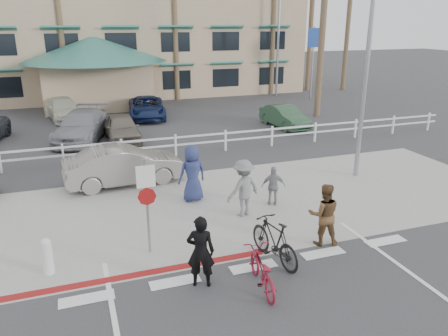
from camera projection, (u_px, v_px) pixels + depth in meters
name	position (u px, v px, depth m)	size (l,w,h in m)	color
ground	(263.00, 280.00, 10.37)	(140.00, 140.00, 0.00)	#333335
bike_path	(305.00, 334.00, 8.59)	(12.00, 16.00, 0.01)	#333335
sidewalk_plaza	(207.00, 207.00, 14.39)	(22.00, 7.00, 0.01)	gray
cross_street	(178.00, 170.00, 17.96)	(40.00, 5.00, 0.01)	#333335
parking_lot	(141.00, 122.00, 26.44)	(50.00, 16.00, 0.01)	#333335
curb_red	(129.00, 276.00, 10.50)	(7.00, 0.25, 0.02)	maroon
rail_fence	(178.00, 145.00, 19.75)	(29.40, 0.16, 1.00)	silver
building	(135.00, 23.00, 36.86)	(28.00, 16.00, 11.30)	tan
sign_post	(147.00, 202.00, 11.15)	(0.50, 0.10, 2.90)	gray
bollard_0	(47.00, 256.00, 10.49)	(0.26, 0.26, 0.95)	silver
streetlight_0	(367.00, 59.00, 15.89)	(0.60, 2.00, 9.00)	gray
streetlight_1	(278.00, 35.00, 34.06)	(0.60, 2.00, 9.50)	gray
info_sign	(312.00, 62.00, 33.53)	(1.20, 0.16, 5.60)	navy
palm_3	(57.00, 2.00, 29.18)	(4.00, 4.00, 14.00)	#21501E
palm_5	(174.00, 11.00, 31.86)	(4.00, 4.00, 13.00)	#21501E
palm_7	(274.00, 5.00, 34.23)	(4.00, 4.00, 14.00)	#21501E
palm_9	(349.00, 12.00, 36.60)	(4.00, 4.00, 13.00)	#21501E
palm_11	(325.00, 0.00, 25.88)	(4.00, 4.00, 14.00)	#21501E
bike_red	(262.00, 270.00, 9.92)	(0.61, 1.76, 0.92)	maroon
rider_red	(201.00, 252.00, 9.90)	(0.64, 0.42, 1.75)	black
bike_black	(274.00, 241.00, 10.99)	(0.55, 1.95, 1.17)	black
rider_black	(324.00, 214.00, 11.78)	(0.86, 0.67, 1.76)	brown
pedestrian_a	(243.00, 188.00, 13.53)	(1.18, 0.68, 1.83)	slate
pedestrian_child	(273.00, 186.00, 14.36)	(0.79, 0.33, 1.34)	gray
pedestrian_b	(192.00, 173.00, 14.66)	(0.95, 0.62, 1.94)	navy
car_white_sedan	(124.00, 165.00, 16.25)	(1.53, 4.39, 1.45)	gray
lot_car_1	(82.00, 126.00, 22.25)	(2.08, 5.11, 1.48)	gray
lot_car_2	(122.00, 128.00, 22.06)	(1.59, 3.95, 1.34)	#685F54
lot_car_3	(285.00, 117.00, 24.96)	(1.31, 3.75, 1.24)	#2C4D34
lot_car_4	(63.00, 109.00, 27.01)	(1.82, 4.48, 1.30)	silver
lot_car_5	(147.00, 108.00, 27.37)	(2.17, 4.70, 1.31)	#131E46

